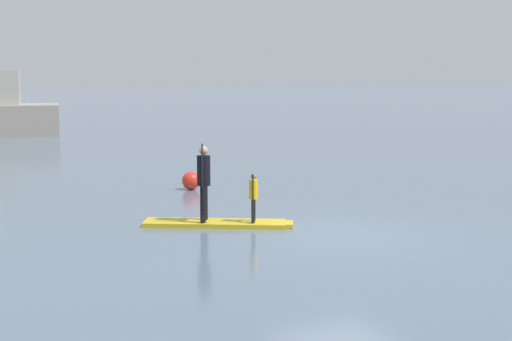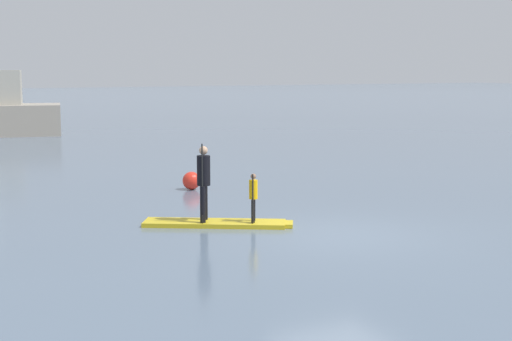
% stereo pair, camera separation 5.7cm
% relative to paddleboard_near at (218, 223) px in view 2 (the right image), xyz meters
% --- Properties ---
extents(ground_plane, '(240.00, 240.00, 0.00)m').
position_rel_paddleboard_near_xyz_m(ground_plane, '(1.81, -2.21, -0.05)').
color(ground_plane, slate).
extents(paddleboard_near, '(3.19, 2.32, 0.10)m').
position_rel_paddleboard_near_xyz_m(paddleboard_near, '(0.00, 0.00, 0.00)').
color(paddleboard_near, gold).
rests_on(paddleboard_near, ground).
extents(paddler_adult, '(0.41, 0.47, 1.78)m').
position_rel_paddleboard_near_xyz_m(paddler_adult, '(-0.27, 0.16, 1.03)').
color(paddler_adult, black).
rests_on(paddler_adult, paddleboard_near).
extents(paddler_child_solo, '(0.27, 0.34, 1.10)m').
position_rel_paddleboard_near_xyz_m(paddler_child_solo, '(0.68, -0.44, 0.66)').
color(paddler_child_solo, black).
rests_on(paddler_child_solo, paddleboard_near).
extents(mooring_buoy_mid, '(0.53, 0.53, 0.53)m').
position_rel_paddleboard_near_xyz_m(mooring_buoy_mid, '(1.50, 5.00, 0.21)').
color(mooring_buoy_mid, red).
rests_on(mooring_buoy_mid, ground).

